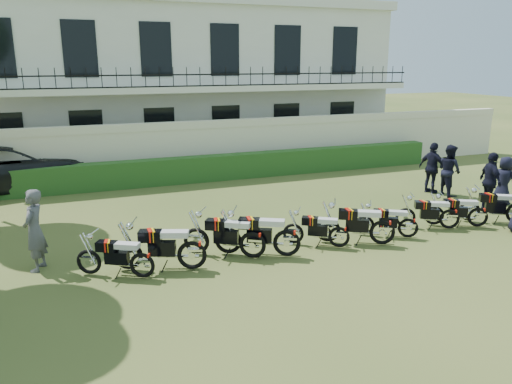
{
  "coord_description": "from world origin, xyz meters",
  "views": [
    {
      "loc": [
        -5.3,
        -11.62,
        4.66
      ],
      "look_at": [
        -0.36,
        1.29,
        1.0
      ],
      "focal_mm": 35.0,
      "sensor_mm": 36.0,
      "label": 1
    }
  ],
  "objects_px": {
    "motorcycle_0": "(142,259)",
    "motorcycle_8": "(478,213)",
    "motorcycle_5": "(383,226)",
    "officer_5": "(432,168)",
    "motorcycle_6": "(409,223)",
    "officer_3": "(504,181)",
    "motorcycle_1": "(192,248)",
    "motorcycle_3": "(287,236)",
    "inspector": "(34,230)",
    "motorcycle_4": "(339,232)",
    "officer_2": "(490,181)",
    "motorcycle_7": "(450,214)",
    "suv": "(6,168)",
    "officer_4": "(449,170)",
    "motorcycle_2": "(253,238)"
  },
  "relations": [
    {
      "from": "motorcycle_8",
      "to": "suv",
      "type": "bearing_deg",
      "value": 83.45
    },
    {
      "from": "officer_2",
      "to": "officer_5",
      "type": "distance_m",
      "value": 2.39
    },
    {
      "from": "suv",
      "to": "officer_5",
      "type": "height_order",
      "value": "officer_5"
    },
    {
      "from": "motorcycle_4",
      "to": "suv",
      "type": "bearing_deg",
      "value": 75.54
    },
    {
      "from": "motorcycle_5",
      "to": "suv",
      "type": "relative_size",
      "value": 0.29
    },
    {
      "from": "motorcycle_8",
      "to": "officer_2",
      "type": "bearing_deg",
      "value": -23.21
    },
    {
      "from": "motorcycle_7",
      "to": "officer_5",
      "type": "xyz_separation_m",
      "value": [
        2.24,
        3.48,
        0.47
      ]
    },
    {
      "from": "motorcycle_8",
      "to": "inspector",
      "type": "xyz_separation_m",
      "value": [
        -11.69,
        1.26,
        0.5
      ]
    },
    {
      "from": "inspector",
      "to": "motorcycle_5",
      "type": "bearing_deg",
      "value": 99.63
    },
    {
      "from": "motorcycle_3",
      "to": "inspector",
      "type": "distance_m",
      "value": 5.81
    },
    {
      "from": "motorcycle_8",
      "to": "officer_2",
      "type": "xyz_separation_m",
      "value": [
        1.65,
        1.27,
        0.49
      ]
    },
    {
      "from": "motorcycle_2",
      "to": "inspector",
      "type": "height_order",
      "value": "inspector"
    },
    {
      "from": "suv",
      "to": "motorcycle_8",
      "type": "bearing_deg",
      "value": -139.58
    },
    {
      "from": "motorcycle_5",
      "to": "officer_5",
      "type": "bearing_deg",
      "value": -21.25
    },
    {
      "from": "motorcycle_4",
      "to": "officer_2",
      "type": "distance_m",
      "value": 6.35
    },
    {
      "from": "motorcycle_7",
      "to": "officer_3",
      "type": "relative_size",
      "value": 1.01
    },
    {
      "from": "motorcycle_4",
      "to": "motorcycle_5",
      "type": "bearing_deg",
      "value": -67.85
    },
    {
      "from": "motorcycle_1",
      "to": "motorcycle_7",
      "type": "distance_m",
      "value": 7.52
    },
    {
      "from": "suv",
      "to": "officer_5",
      "type": "distance_m",
      "value": 15.46
    },
    {
      "from": "motorcycle_0",
      "to": "motorcycle_3",
      "type": "bearing_deg",
      "value": -60.3
    },
    {
      "from": "motorcycle_1",
      "to": "motorcycle_2",
      "type": "xyz_separation_m",
      "value": [
        1.53,
        0.14,
        -0.01
      ]
    },
    {
      "from": "motorcycle_0",
      "to": "motorcycle_1",
      "type": "xyz_separation_m",
      "value": [
        1.13,
        0.06,
        0.08
      ]
    },
    {
      "from": "motorcycle_0",
      "to": "officer_4",
      "type": "xyz_separation_m",
      "value": [
        11.2,
        3.24,
        0.45
      ]
    },
    {
      "from": "officer_2",
      "to": "inspector",
      "type": "bearing_deg",
      "value": 105.61
    },
    {
      "from": "motorcycle_1",
      "to": "suv",
      "type": "bearing_deg",
      "value": 46.67
    },
    {
      "from": "motorcycle_2",
      "to": "motorcycle_6",
      "type": "distance_m",
      "value": 4.43
    },
    {
      "from": "motorcycle_7",
      "to": "suv",
      "type": "xyz_separation_m",
      "value": [
        -12.11,
        9.22,
        0.42
      ]
    },
    {
      "from": "motorcycle_0",
      "to": "motorcycle_8",
      "type": "distance_m",
      "value": 9.52
    },
    {
      "from": "motorcycle_6",
      "to": "motorcycle_0",
      "type": "bearing_deg",
      "value": 123.3
    },
    {
      "from": "officer_2",
      "to": "officer_3",
      "type": "relative_size",
      "value": 1.16
    },
    {
      "from": "motorcycle_1",
      "to": "officer_3",
      "type": "height_order",
      "value": "officer_3"
    },
    {
      "from": "officer_5",
      "to": "motorcycle_3",
      "type": "bearing_deg",
      "value": 100.51
    },
    {
      "from": "motorcycle_6",
      "to": "officer_3",
      "type": "distance_m",
      "value": 5.33
    },
    {
      "from": "motorcycle_5",
      "to": "motorcycle_1",
      "type": "bearing_deg",
      "value": 117.34
    },
    {
      "from": "motorcycle_5",
      "to": "motorcycle_0",
      "type": "bearing_deg",
      "value": 118.29
    },
    {
      "from": "motorcycle_1",
      "to": "motorcycle_8",
      "type": "height_order",
      "value": "motorcycle_1"
    },
    {
      "from": "motorcycle_8",
      "to": "officer_3",
      "type": "height_order",
      "value": "officer_3"
    },
    {
      "from": "officer_3",
      "to": "motorcycle_1",
      "type": "bearing_deg",
      "value": 86.46
    },
    {
      "from": "motorcycle_3",
      "to": "officer_4",
      "type": "distance_m",
      "value": 8.39
    },
    {
      "from": "officer_3",
      "to": "officer_5",
      "type": "xyz_separation_m",
      "value": [
        -1.25,
        2.03,
        0.11
      ]
    },
    {
      "from": "motorcycle_1",
      "to": "officer_5",
      "type": "relative_size",
      "value": 1.11
    },
    {
      "from": "motorcycle_0",
      "to": "motorcycle_5",
      "type": "xyz_separation_m",
      "value": [
        6.11,
        -0.14,
        0.06
      ]
    },
    {
      "from": "motorcycle_4",
      "to": "officer_4",
      "type": "height_order",
      "value": "officer_4"
    },
    {
      "from": "inspector",
      "to": "motorcycle_7",
      "type": "bearing_deg",
      "value": 104.07
    },
    {
      "from": "motorcycle_0",
      "to": "officer_3",
      "type": "xyz_separation_m",
      "value": [
        12.13,
        1.71,
        0.35
      ]
    },
    {
      "from": "motorcycle_2",
      "to": "motorcycle_3",
      "type": "distance_m",
      "value": 0.84
    },
    {
      "from": "officer_3",
      "to": "officer_2",
      "type": "bearing_deg",
      "value": 97.75
    },
    {
      "from": "motorcycle_6",
      "to": "inspector",
      "type": "relative_size",
      "value": 0.77
    },
    {
      "from": "motorcycle_5",
      "to": "suv",
      "type": "height_order",
      "value": "suv"
    },
    {
      "from": "motorcycle_6",
      "to": "suv",
      "type": "distance_m",
      "value": 14.15
    }
  ]
}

